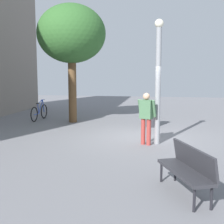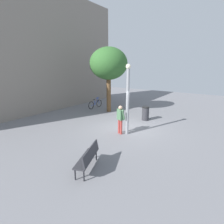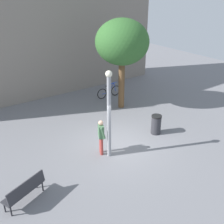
{
  "view_description": "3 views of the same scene",
  "coord_description": "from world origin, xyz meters",
  "px_view_note": "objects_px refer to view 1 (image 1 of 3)",
  "views": [
    {
      "loc": [
        -10.63,
        -0.69,
        2.33
      ],
      "look_at": [
        1.09,
        1.33,
        0.75
      ],
      "focal_mm": 48.62,
      "sensor_mm": 36.0,
      "label": 1
    },
    {
      "loc": [
        -9.38,
        -5.39,
        3.87
      ],
      "look_at": [
        0.66,
        1.64,
        0.67
      ],
      "focal_mm": 28.69,
      "sensor_mm": 36.0,
      "label": 2
    },
    {
      "loc": [
        -6.7,
        -8.96,
        7.02
      ],
      "look_at": [
        0.65,
        1.43,
        1.01
      ],
      "focal_mm": 43.74,
      "sensor_mm": 36.0,
      "label": 3
    }
  ],
  "objects_px": {
    "lamppost": "(158,77)",
    "bicycle_blue": "(39,112)",
    "plaza_tree": "(71,35)",
    "trash_bin": "(152,115)",
    "park_bench": "(188,166)",
    "person_by_lamppost": "(146,115)"
  },
  "relations": [
    {
      "from": "lamppost",
      "to": "bicycle_blue",
      "type": "distance_m",
      "value": 7.22
    },
    {
      "from": "plaza_tree",
      "to": "trash_bin",
      "type": "distance_m",
      "value": 5.11
    },
    {
      "from": "lamppost",
      "to": "park_bench",
      "type": "height_order",
      "value": "lamppost"
    },
    {
      "from": "lamppost",
      "to": "plaza_tree",
      "type": "bearing_deg",
      "value": 47.27
    },
    {
      "from": "plaza_tree",
      "to": "trash_bin",
      "type": "bearing_deg",
      "value": -98.62
    },
    {
      "from": "park_bench",
      "to": "plaza_tree",
      "type": "height_order",
      "value": "plaza_tree"
    },
    {
      "from": "plaza_tree",
      "to": "bicycle_blue",
      "type": "bearing_deg",
      "value": 80.22
    },
    {
      "from": "person_by_lamppost",
      "to": "bicycle_blue",
      "type": "xyz_separation_m",
      "value": [
        4.17,
        5.41,
        -0.58
      ]
    },
    {
      "from": "person_by_lamppost",
      "to": "trash_bin",
      "type": "bearing_deg",
      "value": -1.24
    },
    {
      "from": "lamppost",
      "to": "person_by_lamppost",
      "type": "height_order",
      "value": "lamppost"
    },
    {
      "from": "plaza_tree",
      "to": "trash_bin",
      "type": "relative_size",
      "value": 5.29
    },
    {
      "from": "park_bench",
      "to": "lamppost",
      "type": "bearing_deg",
      "value": 9.56
    },
    {
      "from": "bicycle_blue",
      "to": "park_bench",
      "type": "bearing_deg",
      "value": -141.25
    },
    {
      "from": "lamppost",
      "to": "person_by_lamppost",
      "type": "bearing_deg",
      "value": 119.07
    },
    {
      "from": "lamppost",
      "to": "bicycle_blue",
      "type": "bearing_deg",
      "value": 55.35
    },
    {
      "from": "park_bench",
      "to": "bicycle_blue",
      "type": "bearing_deg",
      "value": 38.75
    },
    {
      "from": "person_by_lamppost",
      "to": "plaza_tree",
      "type": "distance_m",
      "value": 6.1
    },
    {
      "from": "lamppost",
      "to": "bicycle_blue",
      "type": "relative_size",
      "value": 2.18
    },
    {
      "from": "trash_bin",
      "to": "lamppost",
      "type": "bearing_deg",
      "value": -174.94
    },
    {
      "from": "plaza_tree",
      "to": "bicycle_blue",
      "type": "xyz_separation_m",
      "value": [
        0.31,
        1.78,
        -3.6
      ]
    },
    {
      "from": "lamppost",
      "to": "plaza_tree",
      "type": "relative_size",
      "value": 0.74
    },
    {
      "from": "lamppost",
      "to": "plaza_tree",
      "type": "distance_m",
      "value": 5.7
    }
  ]
}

